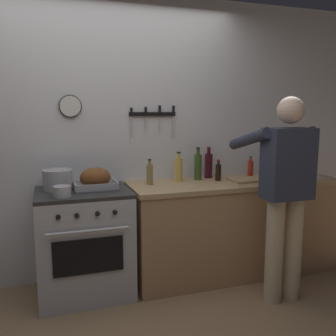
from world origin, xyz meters
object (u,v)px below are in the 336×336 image
(stove, at_px, (85,242))
(bottle_olive_oil, at_px, (198,166))
(saucepan, at_px, (62,192))
(bottle_wine_red, at_px, (209,165))
(roasting_pan, at_px, (95,179))
(cutting_board, at_px, (249,180))
(person_cook, at_px, (285,186))
(bottle_vinegar, at_px, (150,174))
(stock_pot, at_px, (58,180))
(bottle_hot_sauce, at_px, (250,168))
(bottle_cooking_oil, at_px, (179,169))
(bottle_soy_sauce, at_px, (218,172))

(stove, xyz_separation_m, bottle_olive_oil, (1.09, 0.15, 0.58))
(saucepan, xyz_separation_m, bottle_wine_red, (1.40, 0.41, 0.08))
(roasting_pan, xyz_separation_m, bottle_olive_oil, (0.98, 0.14, 0.05))
(cutting_board, bearing_deg, saucepan, -175.24)
(person_cook, xyz_separation_m, cutting_board, (-0.01, 0.54, -0.04))
(saucepan, distance_m, bottle_olive_oil, 1.31)
(bottle_vinegar, bearing_deg, cutting_board, -7.34)
(person_cook, bearing_deg, cutting_board, 14.92)
(stock_pot, xyz_separation_m, bottle_vinegar, (0.78, -0.03, 0.01))
(stock_pot, relative_size, bottle_wine_red, 0.80)
(bottle_hot_sauce, distance_m, bottle_olive_oil, 0.56)
(cutting_board, bearing_deg, bottle_vinegar, 172.66)
(bottle_wine_red, bearing_deg, bottle_cooking_oil, -164.70)
(bottle_vinegar, relative_size, bottle_olive_oil, 0.74)
(bottle_soy_sauce, bearing_deg, bottle_cooking_oil, 167.59)
(person_cook, distance_m, bottle_vinegar, 1.15)
(roasting_pan, distance_m, bottle_olive_oil, 0.99)
(stove, height_order, saucepan, saucepan)
(saucepan, distance_m, bottle_wine_red, 1.47)
(bottle_cooking_oil, xyz_separation_m, bottle_olive_oil, (0.20, 0.02, 0.01))
(stock_pot, distance_m, cutting_board, 1.73)
(bottle_cooking_oil, relative_size, bottle_wine_red, 0.92)
(saucepan, relative_size, bottle_soy_sauce, 0.67)
(cutting_board, distance_m, bottle_hot_sauce, 0.23)
(bottle_soy_sauce, bearing_deg, bottle_hot_sauce, 11.99)
(roasting_pan, bearing_deg, person_cook, -23.01)
(saucepan, bearing_deg, bottle_hot_sauce, 10.04)
(stove, bearing_deg, bottle_soy_sauce, 2.07)
(stock_pot, bearing_deg, bottle_cooking_oil, 1.33)
(bottle_vinegar, bearing_deg, bottle_wine_red, 13.42)
(cutting_board, xyz_separation_m, bottle_olive_oil, (-0.44, 0.20, 0.12))
(stove, relative_size, bottle_hot_sauce, 4.31)
(bottle_vinegar, height_order, bottle_wine_red, bottle_wine_red)
(cutting_board, bearing_deg, bottle_cooking_oil, 164.47)
(saucepan, bearing_deg, bottle_vinegar, 18.93)
(stock_pot, height_order, bottle_wine_red, bottle_wine_red)
(roasting_pan, bearing_deg, bottle_vinegar, 6.84)
(bottle_vinegar, bearing_deg, bottle_olive_oil, 9.09)
(stock_pot, relative_size, saucepan, 1.80)
(person_cook, bearing_deg, saucepan, 90.87)
(bottle_wine_red, bearing_deg, bottle_olive_oil, -153.01)
(roasting_pan, height_order, bottle_olive_oil, bottle_olive_oil)
(person_cook, height_order, stock_pot, person_cook)
(person_cook, bearing_deg, bottle_olive_oil, 45.08)
(cutting_board, xyz_separation_m, bottle_hot_sauce, (0.12, 0.18, 0.08))
(saucepan, xyz_separation_m, cutting_board, (1.70, 0.14, -0.03))
(stove, xyz_separation_m, bottle_soy_sauce, (1.25, 0.05, 0.53))
(bottle_hot_sauce, relative_size, bottle_olive_oil, 0.67)
(saucepan, bearing_deg, person_cook, -13.29)
(cutting_board, bearing_deg, stove, 178.06)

